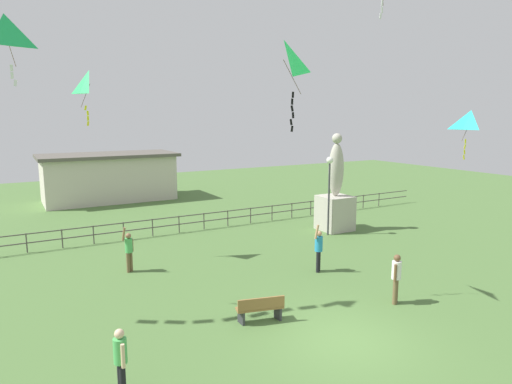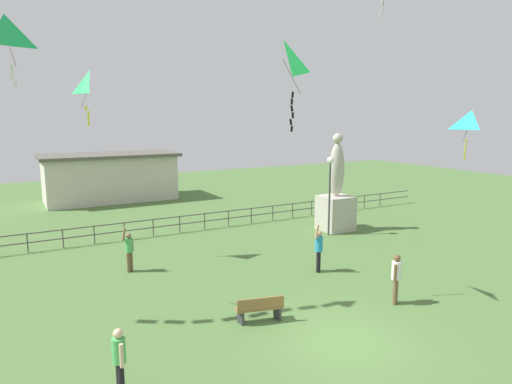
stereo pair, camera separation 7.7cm
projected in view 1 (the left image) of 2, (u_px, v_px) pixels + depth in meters
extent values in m
plane|color=#4C7038|center=(344.00, 341.00, 12.87)|extent=(80.00, 80.00, 0.00)
cube|color=#B2AD9E|center=(335.00, 213.00, 25.41)|extent=(1.69, 1.69, 1.96)
ellipsoid|color=#B2AD9E|center=(336.00, 170.00, 25.00)|extent=(0.90, 0.76, 2.98)
sphere|color=#B2AD9E|center=(337.00, 138.00, 24.71)|extent=(0.56, 0.56, 0.56)
cylinder|color=#38383D|center=(329.00, 199.00, 24.11)|extent=(0.10, 0.10, 3.94)
sphere|color=white|center=(330.00, 160.00, 23.76)|extent=(0.36, 0.36, 0.36)
cube|color=olive|center=(260.00, 308.00, 14.06)|extent=(1.55, 0.76, 0.06)
cube|color=olive|center=(261.00, 303.00, 13.85)|extent=(1.47, 0.43, 0.36)
cube|color=#333338|center=(241.00, 317.00, 13.94)|extent=(0.08, 0.36, 0.45)
cube|color=#333338|center=(278.00, 312.00, 14.25)|extent=(0.08, 0.36, 0.45)
cylinder|color=black|center=(123.00, 381.00, 10.21)|extent=(0.14, 0.14, 0.84)
cylinder|color=black|center=(121.00, 378.00, 10.34)|extent=(0.14, 0.14, 0.84)
cylinder|color=#4CB259|center=(120.00, 351.00, 10.16)|extent=(0.31, 0.31, 0.59)
sphere|color=beige|center=(119.00, 334.00, 10.09)|extent=(0.23, 0.23, 0.23)
cylinder|color=beige|center=(123.00, 356.00, 10.00)|extent=(0.09, 0.09, 0.56)
cylinder|color=beige|center=(118.00, 348.00, 10.33)|extent=(0.09, 0.09, 0.56)
cylinder|color=brown|center=(128.00, 263.00, 18.50)|extent=(0.14, 0.14, 0.84)
cylinder|color=brown|center=(131.00, 261.00, 18.65)|extent=(0.14, 0.14, 0.84)
cylinder|color=#4CB259|center=(129.00, 245.00, 18.45)|extent=(0.31, 0.31, 0.59)
sphere|color=#8C6647|center=(128.00, 236.00, 18.39)|extent=(0.23, 0.23, 0.23)
cylinder|color=#8C6647|center=(124.00, 234.00, 18.21)|extent=(0.19, 0.22, 0.57)
cylinder|color=#8C6647|center=(132.00, 245.00, 18.64)|extent=(0.09, 0.09, 0.56)
cylinder|color=black|center=(318.00, 262.00, 18.51)|extent=(0.15, 0.15, 0.89)
cylinder|color=black|center=(319.00, 261.00, 18.67)|extent=(0.15, 0.15, 0.89)
cylinder|color=#268CBF|center=(319.00, 244.00, 18.46)|extent=(0.32, 0.32, 0.63)
sphere|color=tan|center=(319.00, 234.00, 18.39)|extent=(0.24, 0.24, 0.24)
cylinder|color=tan|center=(317.00, 232.00, 18.18)|extent=(0.20, 0.21, 0.60)
cylinder|color=tan|center=(320.00, 243.00, 18.67)|extent=(0.10, 0.10, 0.59)
cylinder|color=brown|center=(396.00, 290.00, 15.50)|extent=(0.15, 0.15, 0.89)
cylinder|color=brown|center=(395.00, 292.00, 15.35)|extent=(0.15, 0.15, 0.89)
cylinder|color=white|center=(397.00, 270.00, 15.30)|extent=(0.32, 0.32, 0.63)
sphere|color=brown|center=(397.00, 258.00, 15.22)|extent=(0.24, 0.24, 0.24)
cylinder|color=brown|center=(398.00, 269.00, 15.49)|extent=(0.10, 0.10, 0.59)
cylinder|color=brown|center=(395.00, 273.00, 15.11)|extent=(0.10, 0.10, 0.59)
pyramid|color=#19B2B2|center=(470.00, 121.00, 18.63)|extent=(0.50, 1.06, 0.81)
cylinder|color=#4C381E|center=(466.00, 131.00, 18.58)|extent=(0.49, 0.02, 0.81)
cube|color=yellow|center=(465.00, 141.00, 18.67)|extent=(0.12, 0.03, 0.21)
cube|color=yellow|center=(465.00, 147.00, 18.69)|extent=(0.08, 0.05, 0.20)
cube|color=yellow|center=(464.00, 152.00, 18.71)|extent=(0.12, 0.02, 0.21)
cube|color=yellow|center=(464.00, 157.00, 18.71)|extent=(0.11, 0.03, 0.21)
pyramid|color=#1EB759|center=(283.00, 60.00, 14.28)|extent=(0.89, 1.26, 1.08)
cylinder|color=#4C381E|center=(292.00, 77.00, 14.45)|extent=(0.62, 0.17, 1.08)
cube|color=black|center=(293.00, 95.00, 14.60)|extent=(0.09, 0.01, 0.20)
cube|color=black|center=(292.00, 102.00, 14.59)|extent=(0.10, 0.02, 0.20)
cube|color=black|center=(292.00, 108.00, 14.63)|extent=(0.12, 0.03, 0.21)
cube|color=black|center=(293.00, 115.00, 14.73)|extent=(0.09, 0.03, 0.20)
cube|color=black|center=(291.00, 122.00, 14.66)|extent=(0.11, 0.02, 0.21)
cube|color=black|center=(292.00, 129.00, 14.75)|extent=(0.10, 0.02, 0.21)
pyramid|color=#1EB759|center=(5.00, 33.00, 13.56)|extent=(1.14, 0.90, 1.02)
cylinder|color=#4C381E|center=(11.00, 50.00, 13.45)|extent=(0.21, 0.57, 1.02)
cube|color=white|center=(12.00, 68.00, 13.53)|extent=(0.08, 0.04, 0.20)
cube|color=white|center=(12.00, 75.00, 13.56)|extent=(0.08, 0.02, 0.20)
cube|color=white|center=(15.00, 83.00, 13.66)|extent=(0.11, 0.03, 0.21)
cube|color=white|center=(382.00, 3.00, 15.70)|extent=(0.11, 0.03, 0.21)
cube|color=white|center=(382.00, 10.00, 15.75)|extent=(0.09, 0.01, 0.20)
cube|color=white|center=(381.00, 16.00, 15.68)|extent=(0.11, 0.02, 0.21)
pyramid|color=#1EB759|center=(90.00, 84.00, 19.10)|extent=(0.87, 0.96, 1.02)
cylinder|color=#4C381E|center=(85.00, 96.00, 18.95)|extent=(0.48, 0.29, 1.02)
cube|color=yellow|center=(86.00, 108.00, 19.01)|extent=(0.12, 0.04, 0.21)
cube|color=yellow|center=(88.00, 113.00, 19.13)|extent=(0.10, 0.04, 0.20)
cube|color=yellow|center=(88.00, 118.00, 19.16)|extent=(0.09, 0.05, 0.20)
cube|color=yellow|center=(88.00, 124.00, 19.18)|extent=(0.12, 0.04, 0.21)
cylinder|color=#4C4742|center=(27.00, 243.00, 21.16)|extent=(0.06, 0.06, 0.95)
cylinder|color=#4C4742|center=(62.00, 239.00, 21.92)|extent=(0.06, 0.06, 0.95)
cylinder|color=#4C4742|center=(94.00, 235.00, 22.63)|extent=(0.06, 0.06, 0.95)
cylinder|color=#4C4742|center=(124.00, 231.00, 23.36)|extent=(0.06, 0.06, 0.95)
cylinder|color=#4C4742|center=(153.00, 228.00, 24.11)|extent=(0.06, 0.06, 0.95)
cylinder|color=#4C4742|center=(179.00, 224.00, 24.85)|extent=(0.06, 0.06, 0.95)
cylinder|color=#4C4742|center=(204.00, 221.00, 25.57)|extent=(0.06, 0.06, 0.95)
cylinder|color=#4C4742|center=(228.00, 218.00, 26.31)|extent=(0.06, 0.06, 0.95)
cylinder|color=#4C4742|center=(251.00, 215.00, 27.06)|extent=(0.06, 0.06, 0.95)
cylinder|color=#4C4742|center=(272.00, 213.00, 27.80)|extent=(0.06, 0.06, 0.95)
cylinder|color=#4C4742|center=(292.00, 210.00, 28.53)|extent=(0.06, 0.06, 0.95)
cylinder|color=#4C4742|center=(311.00, 208.00, 29.25)|extent=(0.06, 0.06, 0.95)
cylinder|color=#4C4742|center=(329.00, 206.00, 29.98)|extent=(0.06, 0.06, 0.95)
cylinder|color=#4C4742|center=(347.00, 204.00, 30.74)|extent=(0.06, 0.06, 0.95)
cylinder|color=#4C4742|center=(363.00, 202.00, 31.48)|extent=(0.06, 0.06, 0.95)
cylinder|color=#4C4742|center=(379.00, 200.00, 32.21)|extent=(0.06, 0.06, 0.95)
cube|color=#4C4742|center=(177.00, 217.00, 24.72)|extent=(36.00, 0.05, 0.05)
cube|color=#4C4742|center=(177.00, 224.00, 24.79)|extent=(36.00, 0.05, 0.05)
cube|color=beige|center=(109.00, 179.00, 34.33)|extent=(9.38, 4.29, 3.36)
cube|color=#59544C|center=(108.00, 155.00, 34.03)|extent=(9.98, 4.89, 0.24)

